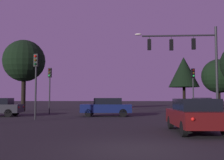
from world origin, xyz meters
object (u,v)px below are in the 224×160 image
Objects in this scene: tree_center_horizon at (219,76)px; traffic_light_corner_right at (50,81)px; tree_right_cluster at (24,61)px; traffic_signal_mast_arm at (191,54)px; car_nearside_lane at (195,115)px; car_crossing_left at (107,107)px; traffic_light_median at (193,82)px; tree_left_far at (184,72)px; car_far_lane at (201,103)px; traffic_light_corner_left at (36,73)px.

traffic_light_corner_right is at bearing -141.24° from tree_center_horizon.
traffic_light_corner_right is 0.54× the size of tree_right_cluster.
traffic_signal_mast_arm is at bearing -114.64° from tree_center_horizon.
tree_center_horizon is (12.01, 30.99, 4.09)m from car_nearside_lane.
car_crossing_left is 0.53× the size of tree_right_cluster.
car_nearside_lane is 1.00× the size of car_crossing_left.
traffic_light_median is 9.40m from car_crossing_left.
tree_left_far is at bearing -178.76° from tree_center_horizon.
traffic_light_corner_right reaches higher than car_crossing_left.
car_far_lane is (17.48, 11.60, -2.29)m from traffic_light_corner_right.
traffic_light_corner_left is 6.59m from traffic_light_corner_right.
traffic_signal_mast_arm is at bearing -101.30° from tree_left_far.
car_far_lane is 8.65m from tree_center_horizon.
traffic_light_median reaches higher than car_nearside_lane.
traffic_light_corner_right is (-12.44, 3.25, -2.04)m from traffic_signal_mast_arm.
tree_center_horizon is (16.52, 20.37, 4.09)m from car_crossing_left.
car_far_lane is 7.67m from tree_left_far.
tree_left_far is at bearing 78.70° from traffic_signal_mast_arm.
tree_right_cluster is at bearing 127.82° from car_nearside_lane.
car_crossing_left is at bearing 175.13° from traffic_signal_mast_arm.
traffic_light_corner_left is at bearing -149.24° from traffic_light_median.
traffic_signal_mast_arm is 11.18m from car_nearside_lane.
car_far_lane is 0.59× the size of tree_left_far.
car_crossing_left is at bearing -129.97° from car_far_lane.
tree_center_horizon is at bearing 38.76° from traffic_light_corner_right.
traffic_light_corner_right is (-0.70, 6.55, -0.20)m from traffic_light_corner_left.
tree_left_far is (16.60, 17.59, 2.43)m from traffic_light_corner_right.
traffic_signal_mast_arm is at bearing -14.66° from traffic_light_corner_right.
car_crossing_left is (-8.24, -3.90, -2.31)m from traffic_light_median.
traffic_light_median is (13.77, 1.23, 0.02)m from traffic_light_corner_right.
traffic_light_median is at bearing -12.48° from tree_right_cluster.
traffic_light_corner_left is 13.05m from tree_right_cluster.
traffic_light_corner_left is at bearing -66.87° from tree_right_cluster.
traffic_signal_mast_arm is 1.70× the size of car_crossing_left.
car_crossing_left is at bearing -25.73° from traffic_light_corner_right.
traffic_signal_mast_arm is 1.70× the size of car_nearside_lane.
car_nearside_lane is at bearing -103.43° from traffic_signal_mast_arm.
traffic_light_median is 11.25m from car_far_lane.
traffic_light_median is (1.33, 4.49, -2.01)m from traffic_signal_mast_arm.
tree_center_horizon reaches higher than car_far_lane.
car_nearside_lane is at bearing -104.41° from traffic_light_median.
tree_right_cluster is (-18.11, 4.01, 2.61)m from traffic_light_median.
car_far_lane is at bearing 16.24° from tree_right_cluster.
tree_left_far is 5.48m from tree_center_horizon.
tree_center_horizon is 29.19m from tree_right_cluster.
traffic_light_median is 1.02× the size of car_crossing_left.
traffic_light_corner_left is 1.07× the size of traffic_light_corner_right.
car_nearside_lane is (-3.73, -14.52, -2.31)m from traffic_light_median.
traffic_light_median is 0.94× the size of car_far_lane.
traffic_signal_mast_arm is 1.58× the size of traffic_light_corner_left.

